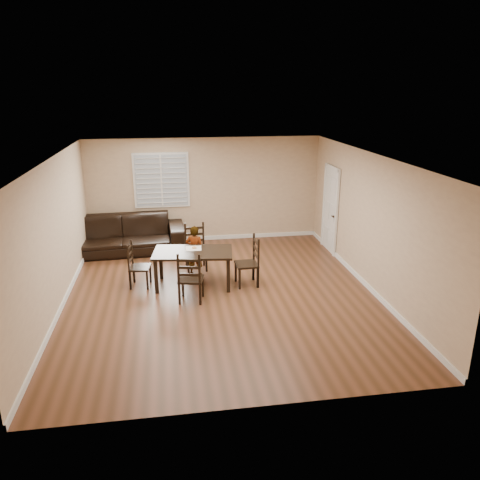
% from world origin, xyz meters
% --- Properties ---
extents(ground, '(7.00, 7.00, 0.00)m').
position_xyz_m(ground, '(0.00, 0.00, 0.00)').
color(ground, brown).
rests_on(ground, ground).
extents(room, '(6.04, 7.04, 2.72)m').
position_xyz_m(room, '(0.04, 0.18, 1.81)').
color(room, '#CEB18B').
rests_on(room, ground).
extents(dining_table, '(1.68, 1.08, 0.74)m').
position_xyz_m(dining_table, '(-0.50, 0.51, 0.65)').
color(dining_table, black).
rests_on(dining_table, ground).
extents(chair_near, '(0.49, 0.46, 1.03)m').
position_xyz_m(chair_near, '(-0.40, 1.52, 0.47)').
color(chair_near, black).
rests_on(chair_near, ground).
extents(chair_far, '(0.53, 0.51, 1.01)m').
position_xyz_m(chair_far, '(-0.62, -0.33, 0.46)').
color(chair_far, black).
rests_on(chair_far, ground).
extents(chair_left, '(0.45, 0.47, 0.94)m').
position_xyz_m(chair_left, '(-1.70, 0.66, 0.43)').
color(chair_left, black).
rests_on(chair_left, ground).
extents(chair_right, '(0.46, 0.49, 1.04)m').
position_xyz_m(chair_right, '(0.70, 0.39, 0.47)').
color(chair_right, black).
rests_on(chair_right, ground).
extents(child, '(0.47, 0.39, 1.11)m').
position_xyz_m(child, '(-0.43, 1.08, 0.55)').
color(child, gray).
rests_on(child, ground).
extents(napkin, '(0.34, 0.34, 0.00)m').
position_xyz_m(napkin, '(-0.48, 0.69, 0.74)').
color(napkin, beige).
rests_on(napkin, dining_table).
extents(donut, '(0.10, 0.10, 0.03)m').
position_xyz_m(donut, '(-0.46, 0.69, 0.77)').
color(donut, '#CA8748').
rests_on(donut, napkin).
extents(sofa, '(3.10, 1.34, 0.89)m').
position_xyz_m(sofa, '(-2.12, 2.84, 0.44)').
color(sofa, black).
rests_on(sofa, ground).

